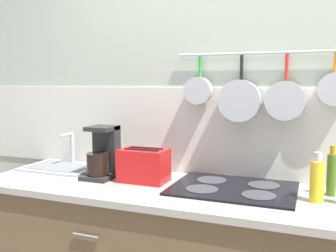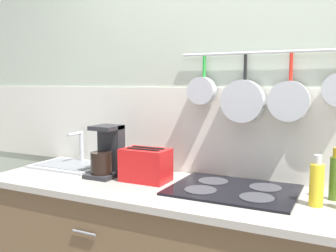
{
  "view_description": "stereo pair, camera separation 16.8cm",
  "coord_description": "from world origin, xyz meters",
  "px_view_note": "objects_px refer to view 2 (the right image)",
  "views": [
    {
      "loc": [
        0.28,
        -1.8,
        1.45
      ],
      "look_at": [
        -0.43,
        0.0,
        1.23
      ],
      "focal_mm": 40.0,
      "sensor_mm": 36.0,
      "label": 1
    },
    {
      "loc": [
        0.43,
        -1.73,
        1.45
      ],
      "look_at": [
        -0.43,
        0.0,
        1.23
      ],
      "focal_mm": 40.0,
      "sensor_mm": 36.0,
      "label": 2
    }
  ],
  "objects_px": {
    "bottle_sesame_oil": "(317,184)",
    "bottle_cooking_wine": "(335,177)",
    "coffee_maker": "(107,155)",
    "toaster": "(146,165)"
  },
  "relations": [
    {
      "from": "coffee_maker",
      "to": "toaster",
      "type": "height_order",
      "value": "coffee_maker"
    },
    {
      "from": "toaster",
      "to": "bottle_cooking_wine",
      "type": "distance_m",
      "value": 0.97
    },
    {
      "from": "coffee_maker",
      "to": "bottle_cooking_wine",
      "type": "relative_size",
      "value": 1.21
    },
    {
      "from": "bottle_cooking_wine",
      "to": "coffee_maker",
      "type": "bearing_deg",
      "value": -175.9
    },
    {
      "from": "toaster",
      "to": "bottle_sesame_oil",
      "type": "height_order",
      "value": "bottle_sesame_oil"
    },
    {
      "from": "toaster",
      "to": "bottle_cooking_wine",
      "type": "xyz_separation_m",
      "value": [
        0.96,
        0.1,
        0.02
      ]
    },
    {
      "from": "bottle_sesame_oil",
      "to": "bottle_cooking_wine",
      "type": "xyz_separation_m",
      "value": [
        0.07,
        0.13,
        0.01
      ]
    },
    {
      "from": "bottle_sesame_oil",
      "to": "bottle_cooking_wine",
      "type": "bearing_deg",
      "value": 63.26
    },
    {
      "from": "toaster",
      "to": "bottle_cooking_wine",
      "type": "relative_size",
      "value": 1.12
    },
    {
      "from": "toaster",
      "to": "bottle_sesame_oil",
      "type": "relative_size",
      "value": 1.2
    }
  ]
}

